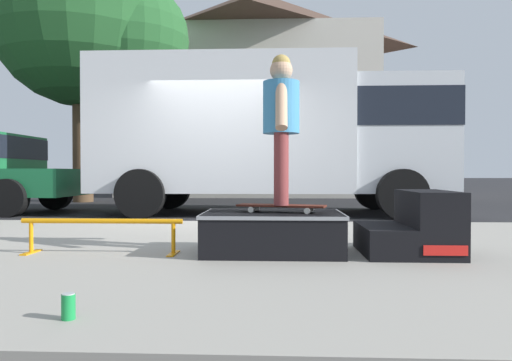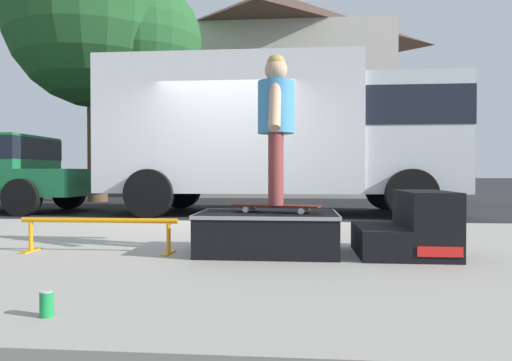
# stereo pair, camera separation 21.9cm
# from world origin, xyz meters

# --- Properties ---
(ground_plane) EXTENTS (140.00, 140.00, 0.00)m
(ground_plane) POSITION_xyz_m (0.00, 0.00, 0.00)
(ground_plane) COLOR black
(sidewalk_slab) EXTENTS (50.00, 5.00, 0.12)m
(sidewalk_slab) POSITION_xyz_m (0.00, -3.00, 0.06)
(sidewalk_slab) COLOR gray
(sidewalk_slab) RESTS_ON ground
(skate_box) EXTENTS (1.22, 0.82, 0.36)m
(skate_box) POSITION_xyz_m (1.03, -3.18, 0.31)
(skate_box) COLOR black
(skate_box) RESTS_ON sidewalk_slab
(kicker_ramp) EXTENTS (0.78, 0.83, 0.55)m
(kicker_ramp) POSITION_xyz_m (2.26, -3.18, 0.35)
(kicker_ramp) COLOR black
(kicker_ramp) RESTS_ON sidewalk_slab
(grind_rail) EXTENTS (1.43, 0.28, 0.31)m
(grind_rail) POSITION_xyz_m (-0.47, -3.29, 0.35)
(grind_rail) COLOR orange
(grind_rail) RESTS_ON sidewalk_slab
(skateboard) EXTENTS (0.81, 0.38, 0.07)m
(skateboard) POSITION_xyz_m (1.10, -3.18, 0.53)
(skateboard) COLOR #4C1E14
(skateboard) RESTS_ON skate_box
(skater_kid) EXTENTS (0.32, 0.68, 1.32)m
(skater_kid) POSITION_xyz_m (1.10, -3.18, 1.32)
(skater_kid) COLOR brown
(skater_kid) RESTS_ON skateboard
(soda_can) EXTENTS (0.07, 0.07, 0.13)m
(soda_can) POSITION_xyz_m (0.06, -5.10, 0.18)
(soda_can) COLOR #198C3F
(soda_can) RESTS_ON sidewalk_slab
(box_truck) EXTENTS (6.91, 2.63, 3.05)m
(box_truck) POSITION_xyz_m (0.95, 2.20, 1.70)
(box_truck) COLOR silver
(box_truck) RESTS_ON ground
(street_tree_main) EXTENTS (5.58, 5.07, 7.80)m
(street_tree_main) POSITION_xyz_m (-4.19, 5.75, 5.10)
(street_tree_main) COLOR brown
(street_tree_main) RESTS_ON ground
(house_behind) EXTENTS (9.54, 8.23, 8.40)m
(house_behind) POSITION_xyz_m (0.09, 12.03, 4.24)
(house_behind) COLOR beige
(house_behind) RESTS_ON ground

